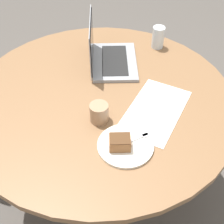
# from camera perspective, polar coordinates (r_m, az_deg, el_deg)

# --- Properties ---
(ground_plane) EXTENTS (12.00, 12.00, 0.00)m
(ground_plane) POSITION_cam_1_polar(r_m,az_deg,el_deg) (2.07, -1.56, -12.62)
(ground_plane) COLOR #4C4742
(dining_table) EXTENTS (1.29, 1.29, 0.75)m
(dining_table) POSITION_cam_1_polar(r_m,az_deg,el_deg) (1.57, -2.00, 0.17)
(dining_table) COLOR brown
(dining_table) RESTS_ON ground_plane
(paper_document) EXTENTS (0.45, 0.40, 0.00)m
(paper_document) POSITION_cam_1_polar(r_m,az_deg,el_deg) (1.43, 7.88, 0.29)
(paper_document) COLOR white
(paper_document) RESTS_ON dining_table
(plate) EXTENTS (0.23, 0.23, 0.01)m
(plate) POSITION_cam_1_polar(r_m,az_deg,el_deg) (1.27, 2.49, -6.12)
(plate) COLOR silver
(plate) RESTS_ON dining_table
(cake_slice) EXTENTS (0.11, 0.10, 0.05)m
(cake_slice) POSITION_cam_1_polar(r_m,az_deg,el_deg) (1.24, 1.45, -5.56)
(cake_slice) COLOR brown
(cake_slice) RESTS_ON plate
(fork) EXTENTS (0.17, 0.03, 0.00)m
(fork) POSITION_cam_1_polar(r_m,az_deg,el_deg) (1.28, 4.09, -4.99)
(fork) COLOR silver
(fork) RESTS_ON plate
(coffee_glass) EXTENTS (0.08, 0.08, 0.09)m
(coffee_glass) POSITION_cam_1_polar(r_m,az_deg,el_deg) (1.35, -2.37, -0.13)
(coffee_glass) COLOR #997556
(coffee_glass) RESTS_ON dining_table
(water_glass) EXTENTS (0.07, 0.07, 0.12)m
(water_glass) POSITION_cam_1_polar(r_m,az_deg,el_deg) (1.82, 8.43, 13.36)
(water_glass) COLOR silver
(water_glass) RESTS_ON dining_table
(laptop) EXTENTS (0.38, 0.42, 0.25)m
(laptop) POSITION_cam_1_polar(r_m,az_deg,el_deg) (1.68, -0.69, 10.20)
(laptop) COLOR gray
(laptop) RESTS_ON dining_table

